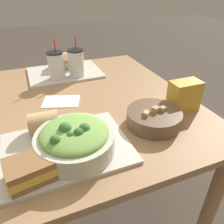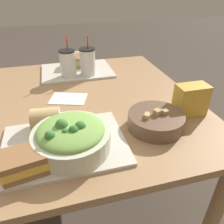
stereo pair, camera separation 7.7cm
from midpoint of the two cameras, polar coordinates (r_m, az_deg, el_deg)
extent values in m
plane|color=#4C4238|center=(1.49, -10.20, -22.07)|extent=(12.00, 12.00, 0.00)
cube|color=#A37A51|center=(1.02, -13.81, 1.32)|extent=(1.33, 1.09, 0.03)
cylinder|color=#A37A51|center=(1.12, 27.01, -22.98)|extent=(0.06, 0.06, 0.67)
cylinder|color=#A37A51|center=(1.72, 7.13, 1.90)|extent=(0.06, 0.06, 0.67)
cube|color=beige|center=(0.75, -9.43, -8.48)|extent=(0.41, 0.31, 0.01)
cube|color=beige|center=(1.35, -7.50, 10.61)|extent=(0.41, 0.31, 0.01)
cylinder|color=beige|center=(0.71, -7.40, -7.26)|extent=(0.25, 0.25, 0.07)
ellipsoid|color=#7FB251|center=(0.69, -7.61, -4.85)|extent=(0.21, 0.21, 0.05)
sphere|color=#427F38|center=(0.67, -9.86, -3.53)|extent=(0.04, 0.04, 0.04)
sphere|color=#38702D|center=(0.65, -6.68, -4.96)|extent=(0.03, 0.03, 0.03)
sphere|color=#38702D|center=(0.69, -9.58, -3.52)|extent=(0.02, 0.02, 0.02)
sphere|color=#427F38|center=(0.65, -8.69, -5.40)|extent=(0.03, 0.03, 0.03)
sphere|color=#427F38|center=(0.65, -12.65, -6.17)|extent=(0.03, 0.03, 0.03)
sphere|color=#427F38|center=(0.67, -5.01, -3.88)|extent=(0.03, 0.03, 0.03)
cube|color=beige|center=(0.70, -4.65, -2.84)|extent=(0.04, 0.05, 0.01)
cube|color=beige|center=(0.68, -3.15, -4.04)|extent=(0.05, 0.06, 0.01)
cube|color=beige|center=(0.73, -8.59, -1.81)|extent=(0.05, 0.05, 0.01)
cylinder|color=brown|center=(0.84, 13.91, -2.28)|extent=(0.21, 0.21, 0.06)
cylinder|color=#4C2814|center=(0.83, 14.10, -1.02)|extent=(0.19, 0.19, 0.01)
cube|color=tan|center=(0.81, 11.86, -0.82)|extent=(0.02, 0.02, 0.02)
cube|color=tan|center=(0.79, 11.87, -1.30)|extent=(0.03, 0.03, 0.02)
cube|color=tan|center=(0.83, 16.30, -0.20)|extent=(0.02, 0.02, 0.02)
cube|color=tan|center=(0.82, 14.39, -0.23)|extent=(0.03, 0.03, 0.02)
cube|color=olive|center=(0.68, -18.40, -13.73)|extent=(0.14, 0.11, 0.02)
cube|color=#EFB742|center=(0.66, -18.73, -12.39)|extent=(0.15, 0.12, 0.02)
cube|color=olive|center=(0.65, -19.06, -10.99)|extent=(0.14, 0.11, 0.02)
cylinder|color=tan|center=(0.81, -14.36, -1.74)|extent=(0.11, 0.09, 0.08)
cylinder|color=beige|center=(0.81, -11.04, -1.45)|extent=(0.01, 0.07, 0.07)
cube|color=olive|center=(1.40, -8.12, 12.05)|extent=(0.14, 0.12, 0.02)
cube|color=#6B9E47|center=(1.39, -8.18, 12.90)|extent=(0.15, 0.13, 0.02)
cube|color=olive|center=(1.38, -8.26, 13.76)|extent=(0.14, 0.12, 0.02)
cylinder|color=tan|center=(1.44, -6.58, 13.99)|extent=(0.11, 0.09, 0.08)
cylinder|color=beige|center=(1.44, -4.66, 14.12)|extent=(0.01, 0.07, 0.07)
cylinder|color=silver|center=(1.23, -9.66, 12.17)|extent=(0.09, 0.09, 0.14)
cylinder|color=black|center=(1.24, -9.63, 11.80)|extent=(0.08, 0.08, 0.11)
cylinder|color=black|center=(1.21, -9.98, 15.41)|extent=(0.09, 0.09, 0.01)
cylinder|color=red|center=(1.20, -9.83, 17.08)|extent=(0.01, 0.02, 0.08)
cylinder|color=silver|center=(1.25, -4.60, 12.76)|extent=(0.09, 0.09, 0.14)
cylinder|color=#701E47|center=(1.25, -4.59, 12.39)|extent=(0.08, 0.08, 0.11)
cylinder|color=black|center=(1.23, -4.76, 16.01)|extent=(0.09, 0.09, 0.01)
cylinder|color=red|center=(1.22, -4.52, 17.66)|extent=(0.01, 0.02, 0.08)
cube|color=gold|center=(0.95, 22.10, 2.87)|extent=(0.13, 0.08, 0.13)
cube|color=white|center=(1.04, -9.27, 3.41)|extent=(0.19, 0.16, 0.00)
camera|label=1|loc=(0.04, -87.14, 1.78)|focal=35.00mm
camera|label=2|loc=(0.04, 92.86, -1.78)|focal=35.00mm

